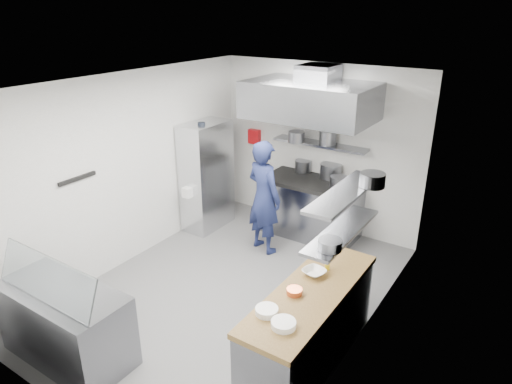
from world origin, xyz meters
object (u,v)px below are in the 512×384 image
Objects in this scene: chef at (264,197)px; wire_rack at (207,176)px; gas_range at (310,209)px; display_case at (66,324)px.

wire_rack is at bearing 8.02° from chef.
chef is (-0.36, -0.89, 0.45)m from gas_range.
chef is at bearing -8.09° from wire_rack.
chef reaches higher than display_case.
wire_rack reaches higher than display_case.
wire_rack is 1.23× the size of display_case.
gas_range is 4.19m from display_case.
gas_range reaches higher than display_case.
wire_rack is at bearing -156.58° from gas_range.
wire_rack is at bearing 102.96° from display_case.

